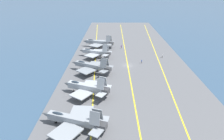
% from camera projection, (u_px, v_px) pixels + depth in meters
% --- Properties ---
extents(ground_plane, '(2000.00, 2000.00, 0.00)m').
position_uv_depth(ground_plane, '(128.00, 66.00, 82.16)').
color(ground_plane, '#334C66').
extents(carrier_deck, '(195.44, 49.02, 0.40)m').
position_uv_depth(carrier_deck, '(128.00, 66.00, 82.08)').
color(carrier_deck, '#565659').
rests_on(carrier_deck, ground).
extents(deck_stripe_foul_line, '(175.49, 12.58, 0.01)m').
position_uv_depth(deck_stripe_foul_line, '(160.00, 65.00, 81.93)').
color(deck_stripe_foul_line, yellow).
rests_on(deck_stripe_foul_line, carrier_deck).
extents(deck_stripe_centerline, '(175.89, 0.36, 0.01)m').
position_uv_depth(deck_stripe_centerline, '(128.00, 65.00, 81.99)').
color(deck_stripe_centerline, yellow).
rests_on(deck_stripe_centerline, carrier_deck).
extents(deck_stripe_edge_line, '(175.58, 11.18, 0.01)m').
position_uv_depth(deck_stripe_edge_line, '(95.00, 65.00, 82.06)').
color(deck_stripe_edge_line, yellow).
rests_on(deck_stripe_edge_line, carrier_deck).
extents(parked_jet_nearest, '(13.99, 16.72, 6.11)m').
position_uv_depth(parked_jet_nearest, '(74.00, 120.00, 45.67)').
color(parked_jet_nearest, gray).
rests_on(parked_jet_nearest, carrier_deck).
extents(parked_jet_second, '(12.29, 15.27, 6.62)m').
position_uv_depth(parked_jet_second, '(86.00, 87.00, 59.40)').
color(parked_jet_second, '#9EA3A8').
rests_on(parked_jet_second, carrier_deck).
extents(parked_jet_third, '(12.99, 16.87, 6.55)m').
position_uv_depth(parked_jet_third, '(91.00, 66.00, 74.59)').
color(parked_jet_third, gray).
rests_on(parked_jet_third, carrier_deck).
extents(parked_jet_fourth, '(12.27, 15.52, 6.57)m').
position_uv_depth(parked_jet_fourth, '(95.00, 52.00, 90.14)').
color(parked_jet_fourth, '#9EA3A8').
rests_on(parked_jet_fourth, carrier_deck).
extents(parked_jet_fifth, '(13.88, 17.06, 6.67)m').
position_uv_depth(parked_jet_fifth, '(98.00, 42.00, 104.16)').
color(parked_jet_fifth, gray).
rests_on(parked_jet_fifth, carrier_deck).
extents(crew_white_vest, '(0.44, 0.37, 1.73)m').
position_uv_depth(crew_white_vest, '(162.00, 56.00, 90.14)').
color(crew_white_vest, '#383328').
rests_on(crew_white_vest, carrier_deck).
extents(crew_purple_vest, '(0.41, 0.46, 1.74)m').
position_uv_depth(crew_purple_vest, '(121.00, 47.00, 103.16)').
color(crew_purple_vest, '#383328').
rests_on(crew_purple_vest, carrier_deck).
extents(crew_blue_vest, '(0.45, 0.39, 1.70)m').
position_uv_depth(crew_blue_vest, '(142.00, 61.00, 83.85)').
color(crew_blue_vest, '#4C473D').
rests_on(crew_blue_vest, carrier_deck).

